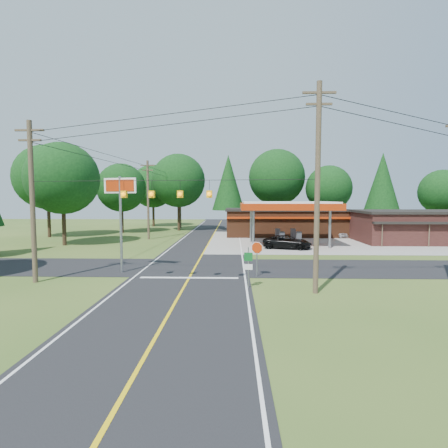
{
  "coord_description": "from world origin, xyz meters",
  "views": [
    {
      "loc": [
        2.96,
        -26.23,
        5.29
      ],
      "look_at": [
        2.0,
        7.0,
        2.8
      ],
      "focal_mm": 28.0,
      "sensor_mm": 36.0,
      "label": 1
    }
  ],
  "objects_px": {
    "gas_canopy": "(288,207)",
    "suv_car": "(287,242)",
    "sedan_car": "(338,233)",
    "big_stop_sign": "(120,202)",
    "octagonal_stop_sign": "(257,251)"
  },
  "relations": [
    {
      "from": "gas_canopy",
      "to": "suv_car",
      "type": "distance_m",
      "value": 4.69
    },
    {
      "from": "sedan_car",
      "to": "octagonal_stop_sign",
      "type": "xyz_separation_m",
      "value": [
        -12.5,
        -24.01,
        1.17
      ]
    },
    {
      "from": "big_stop_sign",
      "to": "sedan_car",
      "type": "bearing_deg",
      "value": 46.29
    },
    {
      "from": "suv_car",
      "to": "octagonal_stop_sign",
      "type": "bearing_deg",
      "value": 177.69
    },
    {
      "from": "suv_car",
      "to": "octagonal_stop_sign",
      "type": "height_order",
      "value": "octagonal_stop_sign"
    },
    {
      "from": "gas_canopy",
      "to": "sedan_car",
      "type": "xyz_separation_m",
      "value": [
        8.0,
        8.0,
        -3.66
      ]
    },
    {
      "from": "octagonal_stop_sign",
      "to": "gas_canopy",
      "type": "bearing_deg",
      "value": 74.3
    },
    {
      "from": "suv_car",
      "to": "octagonal_stop_sign",
      "type": "distance_m",
      "value": 13.66
    },
    {
      "from": "sedan_car",
      "to": "big_stop_sign",
      "type": "distance_m",
      "value": 32.14
    },
    {
      "from": "big_stop_sign",
      "to": "suv_car",
      "type": "bearing_deg",
      "value": 41.66
    },
    {
      "from": "suv_car",
      "to": "sedan_car",
      "type": "distance_m",
      "value": 13.9
    },
    {
      "from": "sedan_car",
      "to": "big_stop_sign",
      "type": "xyz_separation_m",
      "value": [
        -22.0,
        -23.01,
        4.43
      ]
    },
    {
      "from": "big_stop_sign",
      "to": "octagonal_stop_sign",
      "type": "bearing_deg",
      "value": -6.03
    },
    {
      "from": "suv_car",
      "to": "sedan_car",
      "type": "relative_size",
      "value": 1.41
    },
    {
      "from": "sedan_car",
      "to": "big_stop_sign",
      "type": "relative_size",
      "value": 0.52
    }
  ]
}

